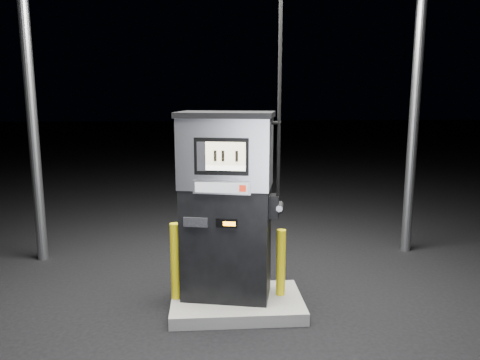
{
  "coord_description": "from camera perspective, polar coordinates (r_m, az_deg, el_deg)",
  "views": [
    {
      "loc": [
        -0.35,
        -5.38,
        2.63
      ],
      "look_at": [
        0.04,
        0.0,
        1.62
      ],
      "focal_mm": 35.0,
      "sensor_mm": 36.0,
      "label": 1
    }
  ],
  "objects": [
    {
      "name": "fuel_dispenser",
      "position": [
        5.63,
        -1.63,
        -2.95
      ],
      "size": [
        1.31,
        0.89,
        4.7
      ],
      "rotation": [
        0.0,
        0.0,
        -0.21
      ],
      "color": "black",
      "rests_on": "pump_island"
    },
    {
      "name": "bollard_right",
      "position": [
        5.88,
        5.02,
        -9.99
      ],
      "size": [
        0.14,
        0.14,
        0.84
      ],
      "primitive_type": "cylinder",
      "rotation": [
        0.0,
        0.0,
        0.25
      ],
      "color": "yellow",
      "rests_on": "pump_island"
    },
    {
      "name": "bollard_left",
      "position": [
        5.8,
        -7.84,
        -9.77
      ],
      "size": [
        0.13,
        0.13,
        0.95
      ],
      "primitive_type": "cylinder",
      "rotation": [
        0.0,
        0.0,
        0.06
      ],
      "color": "yellow",
      "rests_on": "pump_island"
    },
    {
      "name": "pump_island",
      "position": [
        5.96,
        -0.37,
        -14.81
      ],
      "size": [
        1.6,
        1.0,
        0.15
      ],
      "primitive_type": "cube",
      "color": "slate",
      "rests_on": "ground"
    },
    {
      "name": "ground",
      "position": [
        5.99,
        -0.37,
        -15.45
      ],
      "size": [
        80.0,
        80.0,
        0.0
      ],
      "primitive_type": "plane",
      "color": "black",
      "rests_on": "ground"
    }
  ]
}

